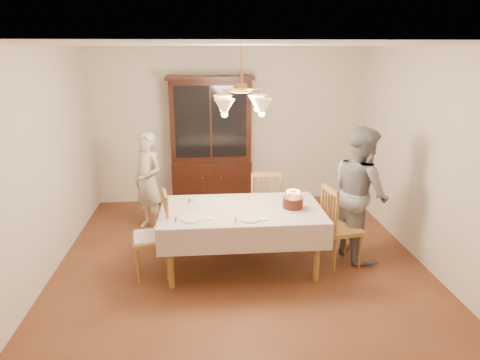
{
  "coord_description": "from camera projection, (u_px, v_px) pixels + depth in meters",
  "views": [
    {
      "loc": [
        -0.42,
        -4.7,
        2.55
      ],
      "look_at": [
        0.0,
        0.2,
        1.05
      ],
      "focal_mm": 32.0,
      "sensor_mm": 36.0,
      "label": 1
    }
  ],
  "objects": [
    {
      "name": "ground",
      "position": [
        241.0,
        266.0,
        5.26
      ],
      "size": [
        5.0,
        5.0,
        0.0
      ],
      "primitive_type": "plane",
      "color": "#5A2D19",
      "rests_on": "ground"
    },
    {
      "name": "room_shell",
      "position": [
        242.0,
        140.0,
        4.8
      ],
      "size": [
        5.0,
        5.0,
        5.0
      ],
      "color": "white",
      "rests_on": "ground"
    },
    {
      "name": "dining_table",
      "position": [
        241.0,
        214.0,
        5.06
      ],
      "size": [
        1.9,
        1.1,
        0.76
      ],
      "color": "brown",
      "rests_on": "ground"
    },
    {
      "name": "china_hutch",
      "position": [
        211.0,
        145.0,
        7.08
      ],
      "size": [
        1.38,
        0.54,
        2.16
      ],
      "color": "black",
      "rests_on": "ground"
    },
    {
      "name": "chair_far_side",
      "position": [
        264.0,
        207.0,
        5.98
      ],
      "size": [
        0.45,
        0.43,
        1.0
      ],
      "color": "brown",
      "rests_on": "ground"
    },
    {
      "name": "chair_left_end",
      "position": [
        152.0,
        239.0,
        4.96
      ],
      "size": [
        0.49,
        0.51,
        1.0
      ],
      "color": "brown",
      "rests_on": "ground"
    },
    {
      "name": "chair_right_end",
      "position": [
        341.0,
        230.0,
        5.23
      ],
      "size": [
        0.49,
        0.51,
        1.0
      ],
      "color": "brown",
      "rests_on": "ground"
    },
    {
      "name": "elderly_woman",
      "position": [
        148.0,
        182.0,
        6.18
      ],
      "size": [
        0.62,
        0.62,
        1.45
      ],
      "primitive_type": "imported",
      "rotation": [
        0.0,
        0.0,
        -0.78
      ],
      "color": "beige",
      "rests_on": "ground"
    },
    {
      "name": "adult_in_grey",
      "position": [
        360.0,
        193.0,
        5.34
      ],
      "size": [
        0.76,
        0.91,
        1.68
      ],
      "primitive_type": "imported",
      "rotation": [
        0.0,
        0.0,
        1.74
      ],
      "color": "slate",
      "rests_on": "ground"
    },
    {
      "name": "birthday_cake",
      "position": [
        293.0,
        203.0,
        5.01
      ],
      "size": [
        0.3,
        0.3,
        0.23
      ],
      "color": "white",
      "rests_on": "dining_table"
    },
    {
      "name": "place_setting_near_left",
      "position": [
        193.0,
        218.0,
        4.73
      ],
      "size": [
        0.42,
        0.27,
        0.02
      ],
      "color": "white",
      "rests_on": "dining_table"
    },
    {
      "name": "place_setting_near_right",
      "position": [
        251.0,
        219.0,
        4.71
      ],
      "size": [
        0.38,
        0.23,
        0.02
      ],
      "color": "white",
      "rests_on": "dining_table"
    },
    {
      "name": "place_setting_far_left",
      "position": [
        205.0,
        200.0,
        5.3
      ],
      "size": [
        0.42,
        0.27,
        0.02
      ],
      "color": "white",
      "rests_on": "dining_table"
    },
    {
      "name": "chandelier",
      "position": [
        242.0,
        105.0,
        4.68
      ],
      "size": [
        0.62,
        0.62,
        0.73
      ],
      "color": "#BF8C3F",
      "rests_on": "ground"
    }
  ]
}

